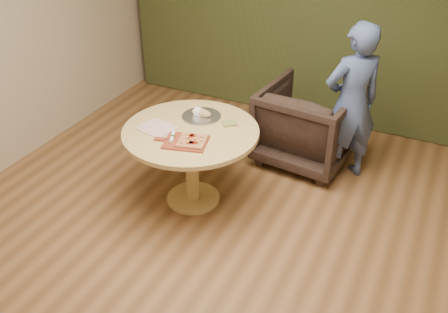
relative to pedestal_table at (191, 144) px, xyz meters
The scene contains 12 objects.
room_shell 1.21m from the pedestal_table, 56.33° to the right, with size 5.04×6.04×2.84m.
curtain 2.34m from the pedestal_table, 76.70° to the left, with size 4.80×0.14×2.78m, color #2C3518.
pedestal_table is the anchor object (origin of this frame).
pizza_paddle 0.27m from the pedestal_table, 73.30° to the right, with size 0.47×0.36×0.01m.
flatbread_pizza 0.30m from the pedestal_table, 58.14° to the right, with size 0.27×0.27×0.04m.
cutlery_roll 0.28m from the pedestal_table, 102.75° to the right, with size 0.10×0.19×0.03m.
newspaper 0.33m from the pedestal_table, 157.34° to the right, with size 0.30×0.25×0.01m, color white.
serving_tray 0.29m from the pedestal_table, 95.58° to the left, with size 0.36×0.36×0.02m.
bread_roll 0.31m from the pedestal_table, 97.63° to the left, with size 0.19×0.09×0.09m.
green_packet 0.38m from the pedestal_table, 41.47° to the left, with size 0.12×0.10×0.02m, color olive.
armchair 1.35m from the pedestal_table, 57.66° to the left, with size 0.88×0.82×0.91m, color black.
person_standing 1.55m from the pedestal_table, 41.93° to the left, with size 0.57×0.38×1.57m, color #3F5386.
Camera 1 is at (1.39, -2.51, 2.84)m, focal length 40.00 mm.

